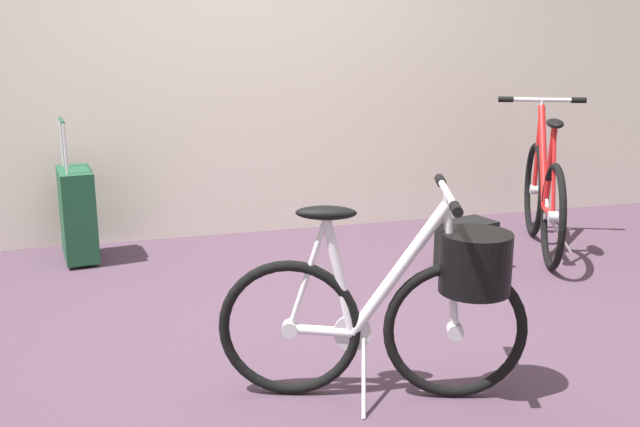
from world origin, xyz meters
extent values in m
plane|color=#473342|center=(0.00, 0.00, 0.00)|extent=(6.86, 6.86, 0.00)
torus|color=black|center=(0.32, -0.58, 0.27)|extent=(0.52, 0.20, 0.53)
cylinder|color=#B7B7BC|center=(0.32, -0.58, 0.27)|extent=(0.07, 0.07, 0.06)
torus|color=black|center=(-0.26, -0.40, 0.27)|extent=(0.52, 0.20, 0.53)
cylinder|color=#B7B7BC|center=(-0.26, -0.40, 0.27)|extent=(0.07, 0.07, 0.06)
cylinder|color=silver|center=(-0.15, -0.43, 0.26)|extent=(0.23, 0.11, 0.05)
cylinder|color=silver|center=(0.12, -0.52, 0.50)|extent=(0.36, 0.15, 0.52)
cylinder|color=silver|center=(-0.09, -0.45, 0.47)|extent=(0.14, 0.07, 0.45)
cylinder|color=silver|center=(-0.15, -0.43, 0.26)|extent=(0.23, 0.10, 0.04)
cylinder|color=silver|center=(0.30, -0.58, 0.50)|extent=(0.08, 0.05, 0.48)
cylinder|color=silver|center=(-0.20, -0.42, 0.48)|extent=(0.15, 0.07, 0.43)
ellipsoid|color=black|center=(-0.13, -0.44, 0.71)|extent=(0.24, 0.15, 0.05)
cylinder|color=#B7B7BC|center=(0.28, -0.57, 0.76)|extent=(0.03, 0.03, 0.04)
cylinder|color=#B7B7BC|center=(0.28, -0.57, 0.78)|extent=(0.16, 0.43, 0.03)
cylinder|color=black|center=(0.21, -0.78, 0.78)|extent=(0.06, 0.10, 0.04)
cylinder|color=black|center=(0.34, -0.36, 0.78)|extent=(0.06, 0.10, 0.04)
cylinder|color=#B7B7BC|center=(-0.04, -0.47, 0.25)|extent=(0.14, 0.06, 0.14)
cylinder|color=#B7B7BC|center=(-0.03, -0.57, 0.12)|extent=(0.07, 0.19, 0.25)
cylinder|color=black|center=(0.38, -0.60, 0.53)|extent=(0.33, 0.33, 0.22)
torus|color=black|center=(1.77, 1.30, 0.30)|extent=(0.27, 0.57, 0.60)
cylinder|color=#B7B7BC|center=(1.77, 1.30, 0.30)|extent=(0.07, 0.07, 0.06)
torus|color=black|center=(1.51, 0.66, 0.30)|extent=(0.27, 0.57, 0.60)
cylinder|color=#B7B7BC|center=(1.51, 0.66, 0.30)|extent=(0.07, 0.07, 0.06)
cylinder|color=red|center=(1.56, 0.78, 0.29)|extent=(0.13, 0.26, 0.05)
cylinder|color=red|center=(1.68, 1.07, 0.56)|extent=(0.20, 0.39, 0.58)
cylinder|color=red|center=(1.58, 0.85, 0.53)|extent=(0.09, 0.15, 0.50)
cylinder|color=red|center=(1.56, 0.78, 0.29)|extent=(0.12, 0.25, 0.04)
cylinder|color=red|center=(1.76, 1.27, 0.57)|extent=(0.06, 0.09, 0.54)
cylinder|color=red|center=(1.53, 0.73, 0.54)|extent=(0.09, 0.17, 0.49)
ellipsoid|color=black|center=(1.56, 0.80, 0.80)|extent=(0.17, 0.24, 0.05)
cylinder|color=#B7B7BC|center=(1.75, 1.25, 0.86)|extent=(0.03, 0.03, 0.04)
cylinder|color=#B7B7BC|center=(1.75, 1.25, 0.88)|extent=(0.42, 0.19, 0.03)
cylinder|color=black|center=(1.95, 1.16, 0.88)|extent=(0.10, 0.07, 0.04)
cylinder|color=black|center=(1.54, 1.33, 0.88)|extent=(0.10, 0.07, 0.04)
cylinder|color=#B7B7BC|center=(1.61, 0.90, 0.29)|extent=(0.07, 0.14, 0.14)
cylinder|color=#B7B7BC|center=(1.71, 0.91, 0.14)|extent=(0.18, 0.09, 0.28)
cube|color=#19472D|center=(-1.05, 1.52, 0.28)|extent=(0.22, 0.38, 0.52)
cylinder|color=#B7B7BC|center=(-1.08, 1.40, 0.68)|extent=(0.02, 0.02, 0.28)
cylinder|color=#B7B7BC|center=(-1.11, 1.63, 0.68)|extent=(0.02, 0.02, 0.28)
cylinder|color=#19472D|center=(-1.10, 1.52, 0.82)|extent=(0.05, 0.23, 0.02)
cylinder|color=black|center=(-0.98, 1.40, 0.02)|extent=(0.04, 0.02, 0.04)
cylinder|color=black|center=(-1.01, 1.65, 0.02)|extent=(0.04, 0.02, 0.04)
cube|color=black|center=(1.03, 0.75, 0.14)|extent=(0.34, 0.28, 0.28)
cube|color=black|center=(1.06, 0.64, 0.10)|extent=(0.21, 0.09, 0.12)
camera|label=1|loc=(-0.87, -2.99, 1.40)|focal=43.34mm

